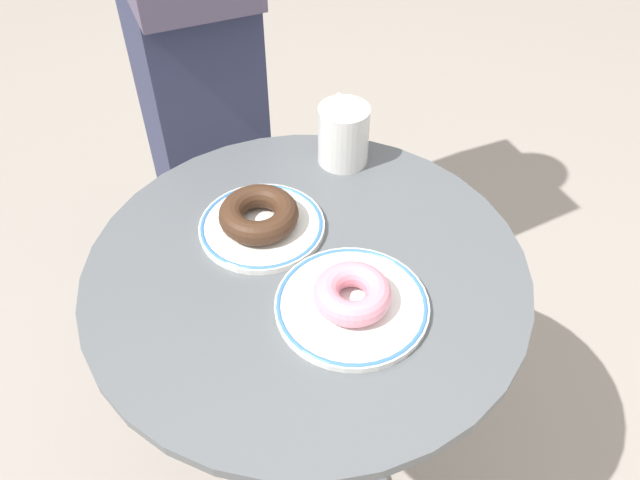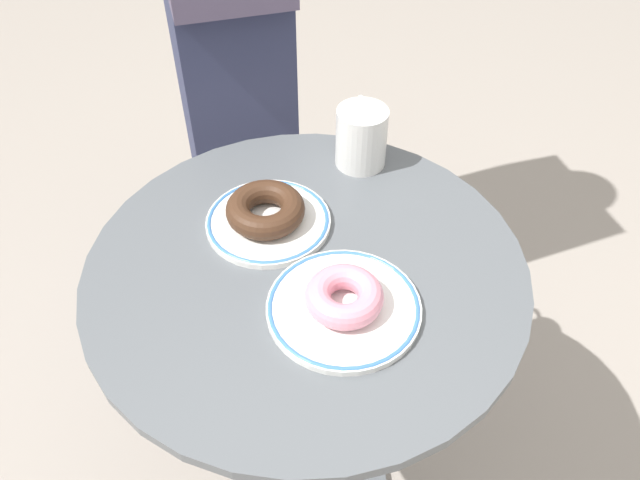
{
  "view_description": "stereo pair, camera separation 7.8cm",
  "coord_description": "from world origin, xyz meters",
  "px_view_note": "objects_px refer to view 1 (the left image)",
  "views": [
    {
      "loc": [
        0.5,
        -0.37,
        1.43
      ],
      "look_at": [
        0.01,
        0.02,
        0.81
      ],
      "focal_mm": 35.17,
      "sensor_mm": 36.0,
      "label": 1
    },
    {
      "loc": [
        0.54,
        -0.3,
        1.43
      ],
      "look_at": [
        0.01,
        0.02,
        0.81
      ],
      "focal_mm": 35.17,
      "sensor_mm": 36.0,
      "label": 2
    }
  ],
  "objects_px": {
    "plate_right": "(354,303)",
    "coffee_mug": "(343,133)",
    "person_figure": "(181,0)",
    "cafe_table": "(308,363)",
    "plate_left": "(262,226)",
    "donut_chocolate": "(259,214)",
    "donut_pink_frosted": "(355,292)"
  },
  "relations": [
    {
      "from": "cafe_table",
      "to": "person_figure",
      "type": "xyz_separation_m",
      "value": [
        -0.63,
        0.17,
        0.38
      ]
    },
    {
      "from": "plate_right",
      "to": "cafe_table",
      "type": "bearing_deg",
      "value": -177.33
    },
    {
      "from": "cafe_table",
      "to": "donut_chocolate",
      "type": "relative_size",
      "value": 6.36
    },
    {
      "from": "plate_left",
      "to": "person_figure",
      "type": "distance_m",
      "value": 0.57
    },
    {
      "from": "plate_right",
      "to": "person_figure",
      "type": "xyz_separation_m",
      "value": [
        -0.73,
        0.17,
        0.12
      ]
    },
    {
      "from": "cafe_table",
      "to": "coffee_mug",
      "type": "xyz_separation_m",
      "value": [
        -0.16,
        0.2,
        0.3
      ]
    },
    {
      "from": "plate_right",
      "to": "plate_left",
      "type": "bearing_deg",
      "value": -176.62
    },
    {
      "from": "plate_right",
      "to": "coffee_mug",
      "type": "height_order",
      "value": "coffee_mug"
    },
    {
      "from": "donut_chocolate",
      "to": "person_figure",
      "type": "distance_m",
      "value": 0.57
    },
    {
      "from": "donut_chocolate",
      "to": "donut_pink_frosted",
      "type": "distance_m",
      "value": 0.21
    },
    {
      "from": "donut_chocolate",
      "to": "coffee_mug",
      "type": "bearing_deg",
      "value": 105.14
    },
    {
      "from": "donut_chocolate",
      "to": "donut_pink_frosted",
      "type": "height_order",
      "value": "donut_chocolate"
    },
    {
      "from": "donut_chocolate",
      "to": "coffee_mug",
      "type": "xyz_separation_m",
      "value": [
        -0.06,
        0.21,
        0.02
      ]
    },
    {
      "from": "cafe_table",
      "to": "plate_right",
      "type": "distance_m",
      "value": 0.28
    },
    {
      "from": "cafe_table",
      "to": "donut_chocolate",
      "type": "distance_m",
      "value": 0.3
    },
    {
      "from": "plate_right",
      "to": "coffee_mug",
      "type": "bearing_deg",
      "value": 143.01
    },
    {
      "from": "plate_right",
      "to": "coffee_mug",
      "type": "xyz_separation_m",
      "value": [
        -0.26,
        0.2,
        0.05
      ]
    },
    {
      "from": "donut_pink_frosted",
      "to": "person_figure",
      "type": "xyz_separation_m",
      "value": [
        -0.73,
        0.17,
        0.1
      ]
    },
    {
      "from": "plate_right",
      "to": "coffee_mug",
      "type": "distance_m",
      "value": 0.33
    },
    {
      "from": "cafe_table",
      "to": "plate_right",
      "type": "bearing_deg",
      "value": 2.67
    },
    {
      "from": "donut_chocolate",
      "to": "person_figure",
      "type": "bearing_deg",
      "value": 160.96
    },
    {
      "from": "person_figure",
      "to": "donut_pink_frosted",
      "type": "bearing_deg",
      "value": -12.91
    },
    {
      "from": "plate_left",
      "to": "donut_chocolate",
      "type": "xyz_separation_m",
      "value": [
        -0.0,
        -0.0,
        0.02
      ]
    },
    {
      "from": "plate_left",
      "to": "coffee_mug",
      "type": "height_order",
      "value": "coffee_mug"
    },
    {
      "from": "donut_chocolate",
      "to": "coffee_mug",
      "type": "height_order",
      "value": "coffee_mug"
    },
    {
      "from": "plate_left",
      "to": "coffee_mug",
      "type": "bearing_deg",
      "value": 105.88
    },
    {
      "from": "plate_left",
      "to": "person_figure",
      "type": "relative_size",
      "value": 0.11
    },
    {
      "from": "person_figure",
      "to": "cafe_table",
      "type": "bearing_deg",
      "value": -15.29
    },
    {
      "from": "plate_right",
      "to": "person_figure",
      "type": "relative_size",
      "value": 0.12
    },
    {
      "from": "donut_pink_frosted",
      "to": "coffee_mug",
      "type": "distance_m",
      "value": 0.33
    },
    {
      "from": "plate_left",
      "to": "person_figure",
      "type": "bearing_deg",
      "value": 161.26
    },
    {
      "from": "donut_pink_frosted",
      "to": "person_figure",
      "type": "relative_size",
      "value": 0.06
    }
  ]
}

